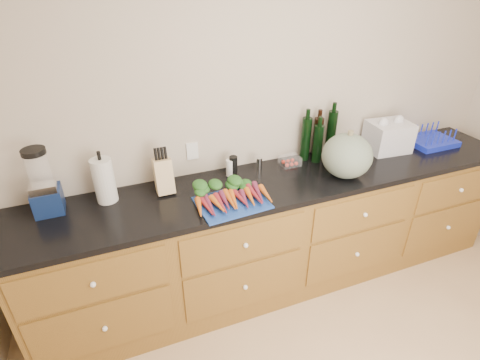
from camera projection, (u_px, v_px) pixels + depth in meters
name	position (u px, v px, depth m)	size (l,w,h in m)	color
wall_back	(270.00, 114.00, 2.69)	(4.10, 0.05, 2.60)	#BAAC9A
cabinets	(284.00, 234.00, 2.85)	(3.60, 0.64, 0.90)	brown
countertop	(288.00, 180.00, 2.62)	(3.64, 0.62, 0.04)	black
cutting_board	(232.00, 203.00, 2.33)	(0.43, 0.32, 0.01)	navy
carrots	(230.00, 196.00, 2.34)	(0.46, 0.31, 0.06)	#CE5F18
squash	(347.00, 156.00, 2.56)	(0.34, 0.34, 0.31)	#536353
blender_appliance	(43.00, 186.00, 2.17)	(0.16, 0.16, 0.41)	#0F1F49
paper_towel	(104.00, 181.00, 2.29)	(0.13, 0.13, 0.29)	silver
knife_block	(164.00, 176.00, 2.40)	(0.11, 0.11, 0.23)	tan
grinder_salt	(230.00, 168.00, 2.61)	(0.05, 0.05, 0.12)	white
grinder_pepper	(233.00, 166.00, 2.61)	(0.06, 0.06, 0.14)	black
canister_chrome	(259.00, 164.00, 2.69)	(0.04, 0.04, 0.10)	silver
tomato_box	(290.00, 161.00, 2.76)	(0.14, 0.11, 0.07)	white
bottles	(318.00, 138.00, 2.81)	(0.29, 0.15, 0.35)	black
grocery_bag	(388.00, 137.00, 2.95)	(0.32, 0.25, 0.23)	silver
dish_rack	(431.00, 140.00, 3.09)	(0.36, 0.29, 0.15)	#1525BB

